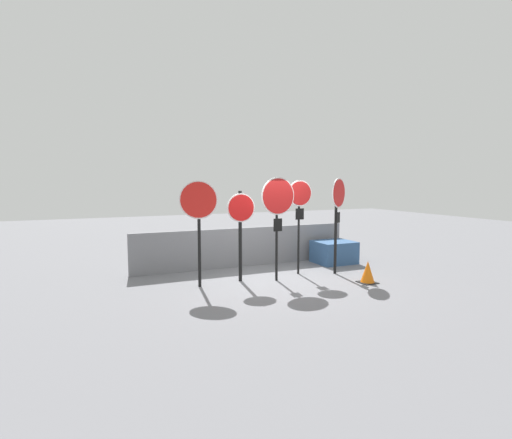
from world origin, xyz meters
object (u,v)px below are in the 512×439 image
Objects in this scene: traffic_cone_0 at (368,272)px; stop_sign_0 at (199,210)px; storage_crate at (334,252)px; stop_sign_2 at (278,204)px; stop_sign_1 at (241,220)px; stop_sign_3 at (300,204)px; stop_sign_4 at (338,205)px.

stop_sign_0 is at bearing 161.58° from traffic_cone_0.
storage_crate is at bearing 74.41° from traffic_cone_0.
stop_sign_2 reaches higher than traffic_cone_0.
stop_sign_1 is 3.36m from traffic_cone_0.
stop_sign_4 is at bearing -19.37° from stop_sign_3.
stop_sign_2 is 2.76m from traffic_cone_0.
storage_crate is (0.78, 1.23, -1.51)m from stop_sign_4.
stop_sign_0 reaches higher than stop_sign_1.
storage_crate is (3.44, 0.93, -1.20)m from stop_sign_1.
stop_sign_3 is 4.63× the size of traffic_cone_0.
stop_sign_2 is at bearing 14.66° from stop_sign_0.
stop_sign_0 is 0.97× the size of stop_sign_2.
stop_sign_3 is at bearing 24.97° from stop_sign_0.
stop_sign_4 is (2.66, -0.30, 0.32)m from stop_sign_1.
stop_sign_2 is 3.28m from storage_crate.
stop_sign_0 is 4.62× the size of traffic_cone_0.
stop_sign_3 reaches higher than stop_sign_0.
stop_sign_0 is at bearing -172.95° from stop_sign_3.
traffic_cone_0 is at bearing -114.87° from stop_sign_4.
stop_sign_2 is 1.80m from stop_sign_4.
stop_sign_3 is at bearing 7.21° from stop_sign_1.
traffic_cone_0 is at bearing -22.49° from stop_sign_1.
storage_crate reaches higher than traffic_cone_0.
stop_sign_1 is 0.90× the size of stop_sign_3.
stop_sign_3 is at bearing 125.53° from traffic_cone_0.
stop_sign_4 reaches higher than traffic_cone_0.
stop_sign_0 is 1.00× the size of stop_sign_3.
stop_sign_0 is 2.18× the size of storage_crate.
stop_sign_2 is 4.77× the size of traffic_cone_0.
storage_crate is (4.53, 1.05, -1.50)m from stop_sign_0.
stop_sign_0 is at bearing -169.59° from stop_sign_1.
storage_crate is at bearing 33.90° from stop_sign_0.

